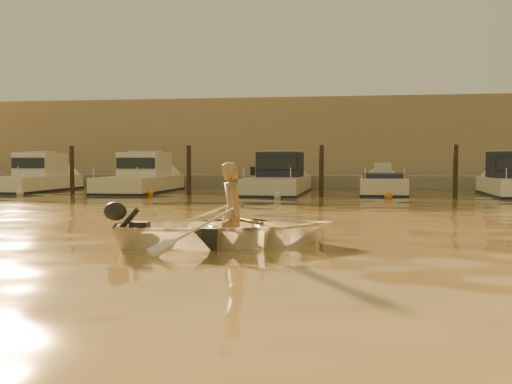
% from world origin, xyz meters
% --- Properties ---
extents(ground_plane, '(160.00, 160.00, 0.00)m').
position_xyz_m(ground_plane, '(0.00, 0.00, 0.00)').
color(ground_plane, olive).
rests_on(ground_plane, ground).
extents(dinghy, '(4.46, 3.75, 0.79)m').
position_xyz_m(dinghy, '(-0.87, -0.25, 0.27)').
color(dinghy, white).
rests_on(dinghy, ground_plane).
extents(person, '(0.58, 0.72, 1.72)m').
position_xyz_m(person, '(-0.77, -0.22, 0.56)').
color(person, '#9C764E').
rests_on(person, dinghy).
extents(outboard_motor, '(0.98, 0.65, 0.70)m').
position_xyz_m(outboard_motor, '(-2.30, -0.71, 0.28)').
color(outboard_motor, black).
rests_on(outboard_motor, dinghy).
extents(oar_port, '(1.09, 1.86, 0.13)m').
position_xyz_m(oar_port, '(-0.63, -0.18, 0.42)').
color(oar_port, brown).
rests_on(oar_port, dinghy).
extents(oar_starboard, '(0.34, 2.09, 0.13)m').
position_xyz_m(oar_starboard, '(-0.82, -0.24, 0.42)').
color(oar_starboard, brown).
rests_on(oar_starboard, dinghy).
extents(moored_boat_0, '(2.06, 6.61, 1.75)m').
position_xyz_m(moored_boat_0, '(-13.40, 16.00, 0.62)').
color(moored_boat_0, white).
rests_on(moored_boat_0, ground_plane).
extents(moored_boat_1, '(2.29, 6.80, 1.75)m').
position_xyz_m(moored_boat_1, '(-8.35, 16.00, 0.62)').
color(moored_boat_1, beige).
rests_on(moored_boat_1, ground_plane).
extents(moored_boat_2, '(2.23, 7.48, 1.75)m').
position_xyz_m(moored_boat_2, '(-2.17, 16.00, 0.62)').
color(moored_boat_2, beige).
rests_on(moored_boat_2, ground_plane).
extents(moored_boat_3, '(1.83, 5.37, 0.95)m').
position_xyz_m(moored_boat_3, '(2.20, 16.00, 0.22)').
color(moored_boat_3, beige).
rests_on(moored_boat_3, ground_plane).
extents(piling_0, '(0.18, 0.18, 2.20)m').
position_xyz_m(piling_0, '(-10.50, 13.80, 0.90)').
color(piling_0, '#2D2319').
rests_on(piling_0, ground_plane).
extents(piling_1, '(0.18, 0.18, 2.20)m').
position_xyz_m(piling_1, '(-5.50, 13.80, 0.90)').
color(piling_1, '#2D2319').
rests_on(piling_1, ground_plane).
extents(piling_2, '(0.18, 0.18, 2.20)m').
position_xyz_m(piling_2, '(-0.20, 13.80, 0.90)').
color(piling_2, '#2D2319').
rests_on(piling_2, ground_plane).
extents(piling_3, '(0.18, 0.18, 2.20)m').
position_xyz_m(piling_3, '(4.80, 13.80, 0.90)').
color(piling_3, '#2D2319').
rests_on(piling_3, ground_plane).
extents(fender_a, '(0.30, 0.30, 0.30)m').
position_xyz_m(fender_a, '(-12.31, 12.86, 0.10)').
color(fender_a, white).
rests_on(fender_a, ground_plane).
extents(fender_b, '(0.30, 0.30, 0.30)m').
position_xyz_m(fender_b, '(-7.13, 13.74, 0.10)').
color(fender_b, orange).
rests_on(fender_b, ground_plane).
extents(fender_c, '(0.30, 0.30, 0.30)m').
position_xyz_m(fender_c, '(-1.75, 12.65, 0.10)').
color(fender_c, silver).
rests_on(fender_c, ground_plane).
extents(fender_d, '(0.30, 0.30, 0.30)m').
position_xyz_m(fender_d, '(2.33, 13.06, 0.10)').
color(fender_d, orange).
rests_on(fender_d, ground_plane).
extents(quay, '(52.00, 4.00, 1.00)m').
position_xyz_m(quay, '(0.00, 21.50, 0.15)').
color(quay, gray).
rests_on(quay, ground_plane).
extents(waterfront_building, '(46.00, 7.00, 4.80)m').
position_xyz_m(waterfront_building, '(0.00, 27.00, 2.40)').
color(waterfront_building, '#9E8466').
rests_on(waterfront_building, quay).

